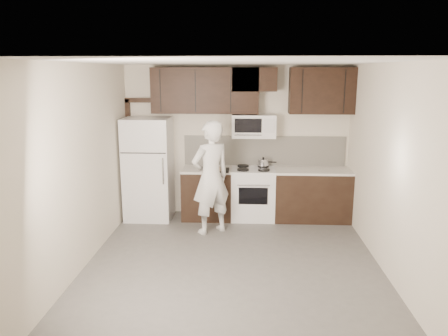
# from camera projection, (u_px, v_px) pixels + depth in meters

# --- Properties ---
(floor) EXTENTS (4.50, 4.50, 0.00)m
(floor) POSITION_uv_depth(u_px,v_px,m) (233.00, 264.00, 5.99)
(floor) COLOR #575451
(floor) RESTS_ON ground
(back_wall) EXTENTS (4.00, 0.00, 4.00)m
(back_wall) POSITION_uv_depth(u_px,v_px,m) (237.00, 141.00, 7.89)
(back_wall) COLOR beige
(back_wall) RESTS_ON ground
(ceiling) EXTENTS (4.50, 4.50, 0.00)m
(ceiling) POSITION_uv_depth(u_px,v_px,m) (234.00, 62.00, 5.40)
(ceiling) COLOR white
(ceiling) RESTS_ON back_wall
(counter_run) EXTENTS (2.95, 0.64, 0.91)m
(counter_run) POSITION_uv_depth(u_px,v_px,m) (270.00, 194.00, 7.75)
(counter_run) COLOR black
(counter_run) RESTS_ON floor
(stove) EXTENTS (0.76, 0.66, 0.94)m
(stove) POSITION_uv_depth(u_px,v_px,m) (253.00, 193.00, 7.76)
(stove) COLOR white
(stove) RESTS_ON floor
(backsplash) EXTENTS (2.90, 0.02, 0.54)m
(backsplash) POSITION_uv_depth(u_px,v_px,m) (264.00, 151.00, 7.89)
(backsplash) COLOR beige
(backsplash) RESTS_ON counter_run
(upper_cabinets) EXTENTS (3.48, 0.35, 0.78)m
(upper_cabinets) POSITION_uv_depth(u_px,v_px,m) (249.00, 89.00, 7.50)
(upper_cabinets) COLOR black
(upper_cabinets) RESTS_ON back_wall
(microwave) EXTENTS (0.76, 0.42, 0.40)m
(microwave) POSITION_uv_depth(u_px,v_px,m) (254.00, 126.00, 7.62)
(microwave) COLOR white
(microwave) RESTS_ON upper_cabinets
(refrigerator) EXTENTS (0.80, 0.76, 1.80)m
(refrigerator) POSITION_uv_depth(u_px,v_px,m) (149.00, 169.00, 7.71)
(refrigerator) COLOR white
(refrigerator) RESTS_ON floor
(door_trim) EXTENTS (0.50, 0.08, 2.12)m
(door_trim) POSITION_uv_depth(u_px,v_px,m) (132.00, 146.00, 7.97)
(door_trim) COLOR black
(door_trim) RESTS_ON floor
(saucepan) EXTENTS (0.33, 0.19, 0.18)m
(saucepan) POSITION_uv_depth(u_px,v_px,m) (263.00, 163.00, 7.79)
(saucepan) COLOR silver
(saucepan) RESTS_ON stove
(baking_tray) EXTENTS (0.43, 0.32, 0.02)m
(baking_tray) POSITION_uv_depth(u_px,v_px,m) (217.00, 170.00, 7.51)
(baking_tray) COLOR black
(baking_tray) RESTS_ON counter_run
(pizza) EXTENTS (0.29, 0.29, 0.02)m
(pizza) POSITION_uv_depth(u_px,v_px,m) (217.00, 169.00, 7.51)
(pizza) COLOR tan
(pizza) RESTS_ON baking_tray
(person) EXTENTS (0.80, 0.75, 1.84)m
(person) POSITION_uv_depth(u_px,v_px,m) (211.00, 178.00, 6.98)
(person) COLOR silver
(person) RESTS_ON floor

